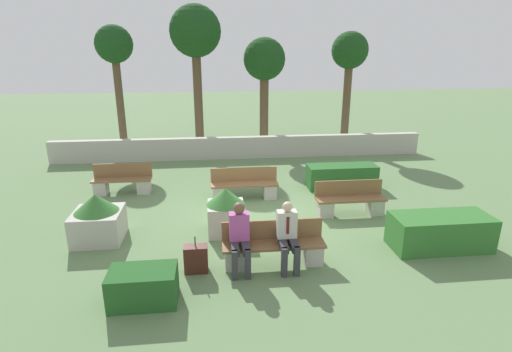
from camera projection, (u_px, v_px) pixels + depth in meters
name	position (u px, v px, depth m)	size (l,w,h in m)	color
ground_plane	(258.00, 215.00, 10.23)	(60.00, 60.00, 0.00)	#607F51
perimeter_wall	(241.00, 148.00, 15.40)	(14.19, 0.30, 0.84)	#B7B2A8
bench_front	(274.00, 248.00, 7.86)	(2.02, 0.49, 0.85)	brown
bench_left_side	(350.00, 202.00, 10.21)	(1.78, 0.48, 0.85)	brown
bench_right_side	(123.00, 183.00, 11.70)	(1.69, 0.49, 0.85)	brown
bench_back	(245.00, 187.00, 11.29)	(1.89, 0.48, 0.85)	brown
person_seated_man	(288.00, 233.00, 7.63)	(0.38, 0.63, 1.32)	#333338
person_seated_woman	(240.00, 234.00, 7.53)	(0.38, 0.63, 1.35)	#333338
hedge_block_near_left	(143.00, 286.00, 6.67)	(1.12, 0.68, 0.60)	#235623
hedge_block_near_right	(440.00, 232.00, 8.49)	(2.08, 0.87, 0.74)	#33702D
hedge_block_mid_left	(342.00, 176.00, 12.19)	(2.10, 0.72, 0.70)	#286028
planter_corner_left	(98.00, 218.00, 8.79)	(1.04, 1.04, 1.08)	#B7B2A8
planter_corner_right	(226.00, 210.00, 9.13)	(0.88, 0.88, 1.08)	#B7B2A8
suitcase	(196.00, 259.00, 7.59)	(0.45, 0.25, 0.74)	#471E19
tree_leftmost	(115.00, 51.00, 15.07)	(1.41, 1.41, 4.93)	brown
tree_center_left	(195.00, 35.00, 15.61)	(2.02, 2.02, 5.72)	brown
tree_center_right	(264.00, 63.00, 16.10)	(1.69, 1.69, 4.50)	brown
tree_rightmost	(350.00, 56.00, 16.36)	(1.50, 1.50, 4.74)	brown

